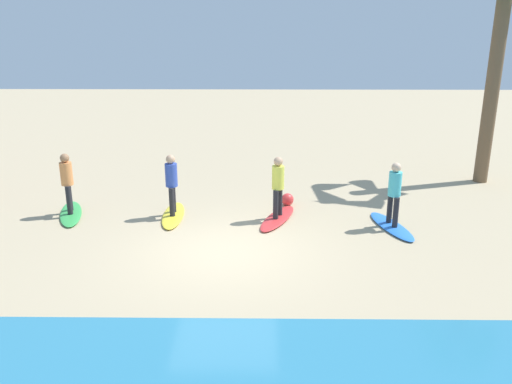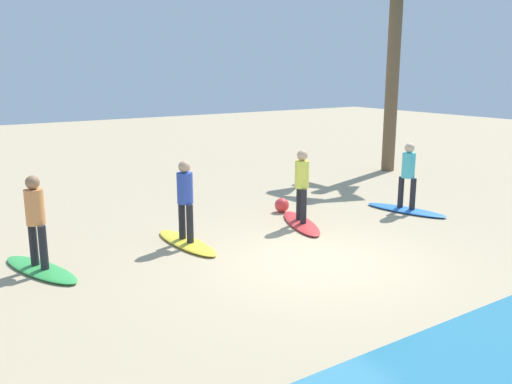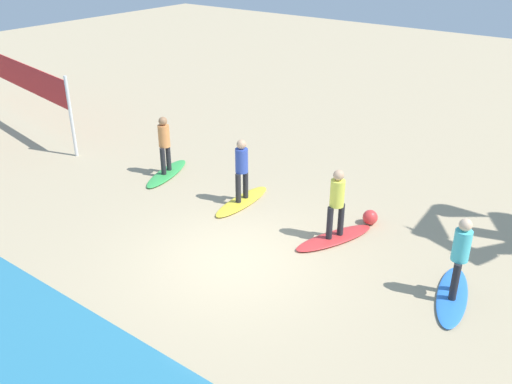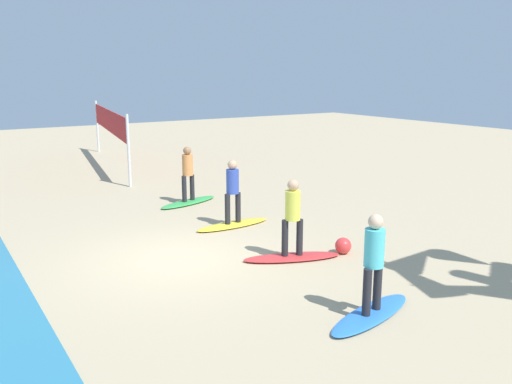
% 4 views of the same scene
% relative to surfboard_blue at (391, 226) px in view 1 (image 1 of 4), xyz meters
% --- Properties ---
extents(ground_plane, '(60.00, 60.00, 0.00)m').
position_rel_surfboard_blue_xyz_m(ground_plane, '(4.20, 1.49, -0.04)').
color(ground_plane, tan).
extents(surfboard_blue, '(1.07, 2.17, 0.09)m').
position_rel_surfboard_blue_xyz_m(surfboard_blue, '(0.00, 0.00, 0.00)').
color(surfboard_blue, blue).
rests_on(surfboard_blue, ground).
extents(surfer_blue, '(0.32, 0.45, 1.64)m').
position_rel_surfboard_blue_xyz_m(surfer_blue, '(0.00, 0.00, 0.99)').
color(surfer_blue, '#232328').
rests_on(surfer_blue, surfboard_blue).
extents(surfboard_red, '(1.28, 2.16, 0.09)m').
position_rel_surfboard_blue_xyz_m(surfboard_red, '(2.91, -0.54, 0.00)').
color(surfboard_red, red).
rests_on(surfboard_red, ground).
extents(surfer_red, '(0.32, 0.44, 1.64)m').
position_rel_surfboard_blue_xyz_m(surfer_red, '(2.91, -0.54, 0.99)').
color(surfer_red, '#232328').
rests_on(surfer_red, surfboard_red).
extents(surfboard_yellow, '(0.66, 2.12, 0.09)m').
position_rel_surfboard_blue_xyz_m(surfboard_yellow, '(5.73, -0.73, 0.00)').
color(surfboard_yellow, yellow).
rests_on(surfboard_yellow, ground).
extents(surfer_yellow, '(0.32, 0.46, 1.64)m').
position_rel_surfboard_blue_xyz_m(surfer_yellow, '(5.73, -0.73, 0.99)').
color(surfer_yellow, '#232328').
rests_on(surfer_yellow, surfboard_yellow).
extents(surfboard_green, '(1.16, 2.17, 0.09)m').
position_rel_surfboard_blue_xyz_m(surfboard_green, '(8.56, -0.82, 0.00)').
color(surfboard_green, green).
rests_on(surfboard_green, ground).
extents(surfer_green, '(0.32, 0.45, 1.64)m').
position_rel_surfboard_blue_xyz_m(surfer_green, '(8.56, -0.82, 0.99)').
color(surfer_green, '#232328').
rests_on(surfer_green, surfboard_green).
extents(beach_ball, '(0.36, 0.36, 0.36)m').
position_rel_surfboard_blue_xyz_m(beach_ball, '(2.60, -1.70, 0.13)').
color(beach_ball, '#E53838').
rests_on(beach_ball, ground).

